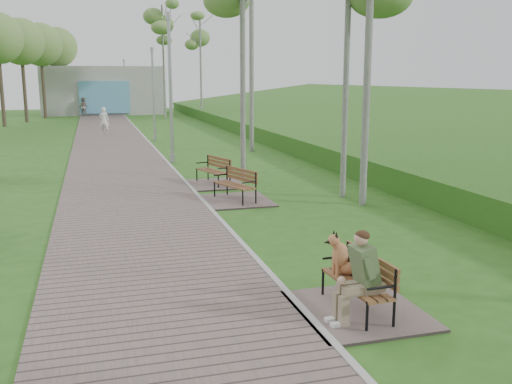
% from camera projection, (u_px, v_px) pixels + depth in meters
% --- Properties ---
extents(walkway, '(3.50, 67.00, 0.04)m').
position_uv_depth(walkway, '(118.00, 161.00, 21.28)').
color(walkway, '#635450').
rests_on(walkway, ground).
extents(kerb, '(0.10, 67.00, 0.05)m').
position_uv_depth(kerb, '(165.00, 159.00, 21.75)').
color(kerb, '#999993').
rests_on(kerb, ground).
extents(embankment, '(14.00, 70.00, 1.60)m').
position_uv_depth(embankment, '(460.00, 153.00, 23.59)').
color(embankment, '#3A7324').
rests_on(embankment, ground).
extents(building_north, '(10.00, 5.20, 4.00)m').
position_uv_depth(building_north, '(104.00, 90.00, 48.73)').
color(building_north, '#9E9E99').
rests_on(building_north, ground).
extents(bench_main, '(1.62, 1.80, 1.41)m').
position_uv_depth(bench_main, '(355.00, 286.00, 7.51)').
color(bench_main, '#635450').
rests_on(bench_main, ground).
extents(bench_second, '(1.64, 1.83, 1.01)m').
position_uv_depth(bench_second, '(213.00, 179.00, 16.62)').
color(bench_second, '#635450').
rests_on(bench_second, ground).
extents(bench_third, '(1.67, 1.86, 1.03)m').
position_uv_depth(bench_third, '(235.00, 194.00, 14.43)').
color(bench_third, '#635450').
rests_on(bench_third, ground).
extents(lamp_post_second, '(0.21, 0.21, 5.35)m').
position_uv_depth(lamp_post_second, '(171.00, 94.00, 20.56)').
color(lamp_post_second, '#96989D').
rests_on(lamp_post_second, ground).
extents(lamp_post_third, '(0.17, 0.17, 4.51)m').
position_uv_depth(lamp_post_third, '(154.00, 98.00, 27.78)').
color(lamp_post_third, '#96989D').
rests_on(lamp_post_third, ground).
extents(lamp_post_far, '(0.18, 0.18, 4.64)m').
position_uv_depth(lamp_post_far, '(125.00, 88.00, 49.44)').
color(lamp_post_far, '#96989D').
rests_on(lamp_post_far, ground).
extents(pedestrian_near, '(0.64, 0.54, 1.49)m').
position_uv_depth(pedestrian_near, '(104.00, 121.00, 31.35)').
color(pedestrian_near, white).
rests_on(pedestrian_near, ground).
extents(pedestrian_far, '(0.92, 0.84, 1.55)m').
position_uv_depth(pedestrian_far, '(83.00, 107.00, 45.75)').
color(pedestrian_far, gray).
rests_on(pedestrian_far, ground).
extents(birch_distant_a, '(2.41, 2.41, 8.69)m').
position_uv_depth(birch_distant_a, '(162.00, 26.00, 42.35)').
color(birch_distant_a, silver).
rests_on(birch_distant_a, ground).
extents(birch_distant_b, '(2.34, 2.34, 7.80)m').
position_uv_depth(birch_distant_b, '(200.00, 34.00, 40.88)').
color(birch_distant_b, silver).
rests_on(birch_distant_b, ground).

